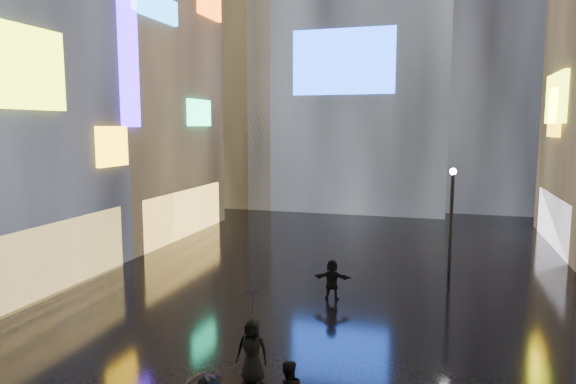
% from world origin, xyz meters
% --- Properties ---
extents(ground, '(140.00, 140.00, 0.00)m').
position_xyz_m(ground, '(0.00, 20.00, 0.00)').
color(ground, black).
rests_on(ground, ground).
extents(building_left_far, '(10.28, 12.00, 22.00)m').
position_xyz_m(building_left_far, '(-15.98, 26.00, 10.98)').
color(building_left_far, black).
rests_on(building_left_far, ground).
extents(tower_flank_right, '(12.00, 12.00, 34.00)m').
position_xyz_m(tower_flank_right, '(9.00, 46.00, 17.00)').
color(tower_flank_right, black).
rests_on(tower_flank_right, ground).
extents(tower_flank_left, '(10.00, 10.00, 26.00)m').
position_xyz_m(tower_flank_left, '(-14.00, 42.00, 13.00)').
color(tower_flank_left, black).
rests_on(tower_flank_left, ground).
extents(lamp_far, '(0.30, 0.30, 5.20)m').
position_xyz_m(lamp_far, '(5.08, 20.52, 2.94)').
color(lamp_far, black).
rests_on(lamp_far, ground).
extents(pedestrian_4, '(0.95, 0.68, 1.81)m').
position_xyz_m(pedestrian_4, '(-0.25, 9.38, 0.90)').
color(pedestrian_4, black).
rests_on(pedestrian_4, ground).
extents(pedestrian_5, '(1.57, 0.62, 1.66)m').
position_xyz_m(pedestrian_5, '(0.46, 16.72, 0.83)').
color(pedestrian_5, black).
rests_on(pedestrian_5, ground).
extents(umbrella_2, '(1.24, 1.23, 0.86)m').
position_xyz_m(umbrella_2, '(-0.25, 9.38, 2.24)').
color(umbrella_2, black).
rests_on(umbrella_2, pedestrian_4).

